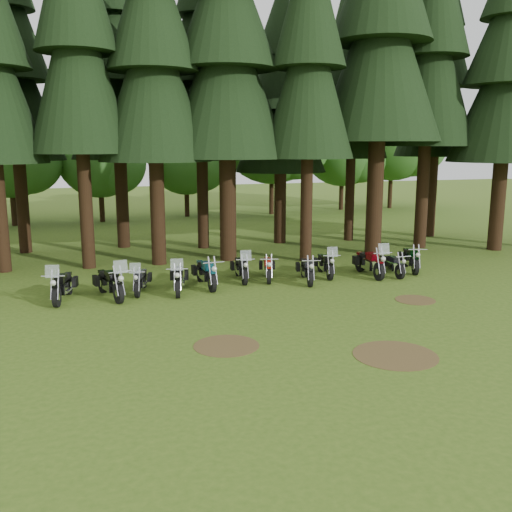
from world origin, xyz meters
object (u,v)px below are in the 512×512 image
Objects in this scene: motorcycle_0 at (62,287)px; motorcycle_1 at (110,284)px; motorcycle_9 at (370,264)px; motorcycle_5 at (241,269)px; motorcycle_2 at (141,281)px; motorcycle_4 at (206,274)px; motorcycle_6 at (268,269)px; motorcycle_11 at (411,259)px; motorcycle_7 at (307,270)px; motorcycle_10 at (391,265)px; motorcycle_8 at (325,265)px; motorcycle_3 at (179,279)px.

motorcycle_0 is 0.97× the size of motorcycle_1.
motorcycle_5 is at bearing 173.54° from motorcycle_9.
motorcycle_2 is at bearing -178.54° from motorcycle_9.
motorcycle_1 reaches higher than motorcycle_4.
motorcycle_6 is at bearing 19.25° from motorcycle_0.
motorcycle_0 is 1.62m from motorcycle_1.
motorcycle_6 is 6.42m from motorcycle_11.
motorcycle_11 is (14.26, 0.58, -0.01)m from motorcycle_0.
motorcycle_7 reaches higher than motorcycle_6.
motorcycle_6 reaches higher than motorcycle_10.
motorcycle_8 is at bearing 17.13° from motorcycle_0.
motorcycle_6 is 0.86× the size of motorcycle_9.
motorcycle_10 is at bearing -8.87° from motorcycle_9.
motorcycle_1 reaches higher than motorcycle_8.
motorcycle_3 is 2.91m from motorcycle_5.
motorcycle_6 is (2.64, 0.43, -0.06)m from motorcycle_4.
motorcycle_7 is at bearing -173.95° from motorcycle_9.
motorcycle_0 is 4.07m from motorcycle_3.
motorcycle_0 reaches higher than motorcycle_7.
motorcycle_3 is at bearing -178.23° from motorcycle_10.
motorcycle_6 is at bearing 6.68° from motorcycle_4.
motorcycle_0 is 6.85m from motorcycle_5.
motorcycle_0 is 1.05× the size of motorcycle_11.
motorcycle_0 is 7.90m from motorcycle_6.
motorcycle_10 is at bearing 12.69° from motorcycle_3.
motorcycle_4 is 1.09× the size of motorcycle_8.
motorcycle_6 is at bearing -5.80° from motorcycle_1.
motorcycle_8 reaches higher than motorcycle_4.
motorcycle_6 is at bearing -164.02° from motorcycle_11.
motorcycle_2 is 11.54m from motorcycle_11.
motorcycle_1 is 1.21× the size of motorcycle_10.
motorcycle_4 is 0.99× the size of motorcycle_9.
motorcycle_2 is 0.91× the size of motorcycle_5.
motorcycle_3 is 1.06× the size of motorcycle_7.
motorcycle_5 is at bearing 21.40° from motorcycle_0.
motorcycle_7 is at bearing -136.89° from motorcycle_8.
motorcycle_1 reaches higher than motorcycle_5.
motorcycle_9 is (6.87, -0.23, 0.02)m from motorcycle_4.
motorcycle_11 is at bearing -1.62° from motorcycle_4.
motorcycle_5 is at bearing -174.23° from motorcycle_8.
motorcycle_9 is (10.47, 0.37, -0.00)m from motorcycle_1.
motorcycle_11 is (5.07, 0.57, 0.03)m from motorcycle_7.
motorcycle_0 is at bearing -165.99° from motorcycle_8.
motorcycle_4 is 9.06m from motorcycle_11.
motorcycle_3 is 0.96× the size of motorcycle_4.
motorcycle_5 is at bearing 172.25° from motorcycle_10.
motorcycle_6 is 2.48m from motorcycle_8.
motorcycle_5 is at bearing -164.72° from motorcycle_11.
motorcycle_1 is at bearing -164.18° from motorcycle_8.
motorcycle_1 reaches higher than motorcycle_3.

